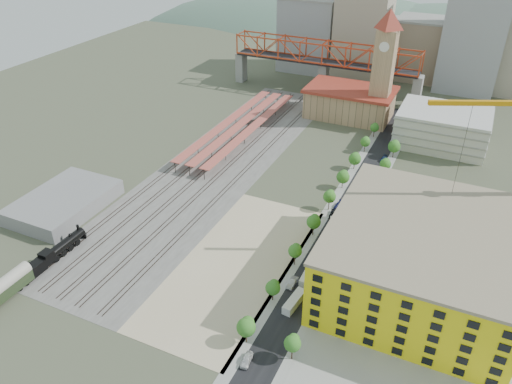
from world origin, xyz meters
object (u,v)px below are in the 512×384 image
at_px(site_trailer_a, 294,302).
at_px(car_0, 247,360).
at_px(construction_building, 422,258).
at_px(site_trailer_c, 319,258).
at_px(clock_tower, 385,58).
at_px(locomotive, 57,252).
at_px(site_trailer_d, 335,229).
at_px(site_trailer_b, 309,275).

distance_m(site_trailer_a, car_0, 20.75).
bearing_deg(construction_building, site_trailer_a, -143.17).
xyz_separation_m(construction_building, site_trailer_c, (-26.00, -0.81, -8.15)).
bearing_deg(clock_tower, site_trailer_c, -85.46).
relative_size(construction_building, site_trailer_c, 5.48).
relative_size(locomotive, site_trailer_d, 2.41).
distance_m(clock_tower, site_trailer_d, 90.68).
relative_size(locomotive, site_trailer_a, 2.72).
bearing_deg(construction_building, locomotive, -162.02).
distance_m(site_trailer_b, site_trailer_c, 7.84).
bearing_deg(site_trailer_c, clock_tower, 105.89).
bearing_deg(car_0, site_trailer_b, 79.12).
relative_size(construction_building, site_trailer_a, 5.92).
bearing_deg(site_trailer_a, clock_tower, 100.60).
xyz_separation_m(construction_building, site_trailer_a, (-26.00, -19.47, -8.24)).
xyz_separation_m(clock_tower, site_trailer_a, (8.00, -119.46, -27.53)).
xyz_separation_m(site_trailer_a, car_0, (-3.00, -20.53, -0.39)).
bearing_deg(car_0, site_trailer_c, 80.21).
height_order(clock_tower, site_trailer_b, clock_tower).
bearing_deg(site_trailer_a, car_0, -91.55).
bearing_deg(site_trailer_c, site_trailer_d, 101.35).
xyz_separation_m(locomotive, site_trailer_b, (66.00, 21.21, -0.89)).
distance_m(clock_tower, construction_building, 107.36).
xyz_separation_m(clock_tower, construction_building, (34.00, -99.99, -19.29)).
xyz_separation_m(construction_building, car_0, (-29.00, -40.00, -8.63)).
height_order(site_trailer_b, site_trailer_d, site_trailer_d).
distance_m(site_trailer_c, car_0, 39.31).
bearing_deg(construction_building, clock_tower, 108.78).
height_order(clock_tower, car_0, clock_tower).
relative_size(clock_tower, locomotive, 2.24).
bearing_deg(locomotive, clock_tower, 65.93).
xyz_separation_m(site_trailer_b, site_trailer_d, (0.00, 22.57, 0.04)).
distance_m(locomotive, site_trailer_d, 79.20).
bearing_deg(construction_building, site_trailer_b, -161.60).
xyz_separation_m(site_trailer_b, site_trailer_c, (0.00, 7.84, -0.01)).
bearing_deg(site_trailer_c, locomotive, -144.89).
distance_m(site_trailer_c, site_trailer_d, 14.72).
bearing_deg(clock_tower, site_trailer_b, -85.79).
bearing_deg(site_trailer_c, car_0, -83.03).
height_order(construction_building, site_trailer_d, construction_building).
bearing_deg(car_0, site_trailer_a, 76.27).
bearing_deg(site_trailer_b, site_trailer_d, 89.31).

